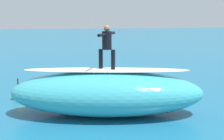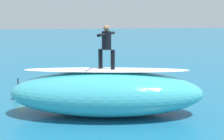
{
  "view_description": "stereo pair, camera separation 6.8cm",
  "coord_description": "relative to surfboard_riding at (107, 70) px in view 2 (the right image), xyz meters",
  "views": [
    {
      "loc": [
        1.44,
        13.06,
        3.71
      ],
      "look_at": [
        -0.48,
        0.72,
        1.29
      ],
      "focal_mm": 46.87,
      "sensor_mm": 36.0,
      "label": 1
    },
    {
      "loc": [
        1.37,
        13.07,
        3.71
      ],
      "look_at": [
        -0.48,
        0.72,
        1.29
      ],
      "focal_mm": 46.87,
      "sensor_mm": 36.0,
      "label": 2
    }
  ],
  "objects": [
    {
      "name": "buoy_marker",
      "position": [
        3.57,
        -2.58,
        -1.42
      ],
      "size": [
        0.55,
        0.55,
        0.93
      ],
      "color": "orange",
      "rests_on": "ground_plane"
    },
    {
      "name": "surfer_paddling",
      "position": [
        -1.12,
        -4.0,
        -1.48
      ],
      "size": [
        1.62,
        1.15,
        0.32
      ],
      "rotation": [
        0.0,
        0.0,
        -0.57
      ],
      "color": "black",
      "rests_on": "surfboard_paddling"
    },
    {
      "name": "foam_patch_mid",
      "position": [
        0.98,
        -3.04,
        -1.6
      ],
      "size": [
        0.85,
        0.77,
        0.18
      ],
      "primitive_type": "ellipsoid",
      "rotation": [
        0.0,
        0.0,
        0.2
      ],
      "color": "white",
      "rests_on": "ground_plane"
    },
    {
      "name": "foam_patch_far",
      "position": [
        -0.06,
        -1.26,
        -1.62
      ],
      "size": [
        0.96,
        1.09,
        0.14
      ],
      "primitive_type": "ellipsoid",
      "rotation": [
        0.0,
        0.0,
        1.13
      ],
      "color": "white",
      "rests_on": "ground_plane"
    },
    {
      "name": "surfer_riding",
      "position": [
        0.0,
        0.0,
        0.96
      ],
      "size": [
        0.82,
        1.36,
        1.59
      ],
      "rotation": [
        0.0,
        0.0,
        -0.51
      ],
      "color": "black",
      "rests_on": "surfboard_riding"
    },
    {
      "name": "wave_crest",
      "position": [
        0.01,
        -0.0,
        -0.87
      ],
      "size": [
        7.4,
        3.65,
        1.66
      ],
      "primitive_type": "ellipsoid",
      "rotation": [
        0.0,
        0.0,
        -0.17
      ],
      "color": "teal",
      "rests_on": "ground_plane"
    },
    {
      "name": "foam_patch_near",
      "position": [
        -2.8,
        -1.37,
        -1.64
      ],
      "size": [
        0.65,
        0.68,
        0.11
      ],
      "primitive_type": "ellipsoid",
      "rotation": [
        0.0,
        0.0,
        2.24
      ],
      "color": "white",
      "rests_on": "ground_plane"
    },
    {
      "name": "surfboard_paddling",
      "position": [
        -1.0,
        -4.07,
        -1.66
      ],
      "size": [
        2.01,
        1.57,
        0.07
      ],
      "primitive_type": "ellipsoid",
      "rotation": [
        0.0,
        0.0,
        -0.57
      ],
      "color": "#EAE5C6",
      "rests_on": "ground_plane"
    },
    {
      "name": "wave_foam_lip",
      "position": [
        0.01,
        -0.0,
        0.0
      ],
      "size": [
        6.08,
        1.87,
        0.08
      ],
      "primitive_type": "ellipsoid",
      "rotation": [
        0.0,
        0.0,
        -0.17
      ],
      "color": "white",
      "rests_on": "wave_crest"
    },
    {
      "name": "surfboard_riding",
      "position": [
        0.0,
        0.0,
        0.0
      ],
      "size": [
        1.96,
        1.39,
        0.07
      ],
      "primitive_type": "ellipsoid",
      "rotation": [
        0.0,
        0.0,
        -0.51
      ],
      "color": "#33B2D1",
      "rests_on": "wave_crest"
    },
    {
      "name": "ground_plane",
      "position": [
        -0.02,
        -2.75,
        -1.69
      ],
      "size": [
        120.0,
        120.0,
        0.0
      ],
      "primitive_type": "plane",
      "color": "#196084"
    }
  ]
}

